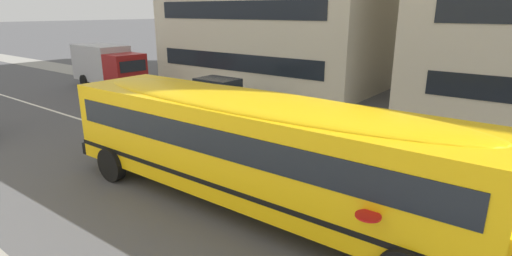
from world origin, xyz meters
The scene contains 6 objects.
ground_plane centered at (0.00, 0.00, 0.00)m, with size 400.00×400.00×0.00m, color #4C4C4F.
sidewalk_far centered at (0.00, 8.30, 0.01)m, with size 120.00×3.00×0.01m, color gray.
lane_centreline centered at (0.00, 0.00, 0.00)m, with size 110.00×0.16×0.01m, color silver.
school_bus centered at (-1.03, -1.69, 1.82)m, with size 13.78×3.27×3.07m.
parked_car_teal_under_tree centered at (-9.45, 5.77, 0.84)m, with size 3.92×1.91×1.64m.
box_truck centered at (-19.75, 5.70, 1.54)m, with size 6.13×2.67×2.82m.
Camera 1 is at (4.73, -9.30, 5.11)m, focal length 27.50 mm.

